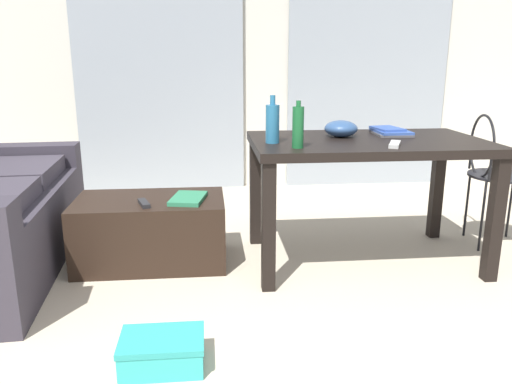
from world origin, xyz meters
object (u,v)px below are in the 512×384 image
book_stack (390,131)px  shoebox (162,351)px  craft_table (367,156)px  wire_chair (492,165)px  bottle_near (272,123)px  coffee_table (151,231)px  bottle_far (298,127)px  magazine (188,198)px  tv_remote_on_table (395,144)px  tv_remote_primary (144,203)px  bowl (341,129)px

book_stack → shoebox: 1.91m
craft_table → wire_chair: 0.93m
craft_table → bottle_near: bottle_near is taller
craft_table → coffee_table: bearing=176.0°
coffee_table → bottle_near: bottle_near is taller
craft_table → book_stack: (0.20, 0.17, 0.12)m
bottle_near → bottle_far: bearing=-57.4°
book_stack → magazine: size_ratio=1.04×
bottle_far → tv_remote_on_table: 0.54m
craft_table → bottle_far: bottle_far is taller
bottle_near → bottle_far: bottle_near is taller
bottle_far → book_stack: 0.78m
book_stack → magazine: (-1.25, -0.13, -0.36)m
tv_remote_primary → book_stack: bearing=-10.0°
tv_remote_on_table → craft_table: bearing=130.6°
wire_chair → bowl: (-1.03, -0.09, 0.26)m
bowl → book_stack: bowl is taller
coffee_table → wire_chair: wire_chair is taller
craft_table → tv_remote_on_table: (0.07, -0.25, 0.11)m
tv_remote_on_table → shoebox: size_ratio=0.54×
bottle_far → magazine: bottle_far is taller
coffee_table → book_stack: (1.48, 0.08, 0.57)m
bottle_far → coffee_table: bearing=157.6°
bowl → shoebox: size_ratio=0.59×
shoebox → bottle_near: bearing=59.0°
craft_table → tv_remote_primary: craft_table is taller
coffee_table → wire_chair: bearing=2.8°
wire_chair → shoebox: (-2.03, -1.21, -0.47)m
bowl → coffee_table: bearing=-179.1°
bottle_far → wire_chair: bearing=18.2°
wire_chair → tv_remote_on_table: wire_chair is taller
craft_table → book_stack: book_stack is taller
wire_chair → magazine: 1.96m
book_stack → tv_remote_primary: book_stack is taller
wire_chair → bottle_near: bottle_near is taller
craft_table → tv_remote_on_table: bearing=-74.3°
bottle_far → tv_remote_primary: 0.97m
tv_remote_primary → bottle_far: bearing=-32.1°
book_stack → tv_remote_primary: (-1.49, -0.21, -0.36)m
wire_chair → bowl: bearing=-175.1°
bottle_far → magazine: size_ratio=0.89×
bottle_far → bowl: 0.49m
bottle_far → book_stack: bearing=32.7°
coffee_table → bowl: bowl is taller
coffee_table → wire_chair: 2.21m
bottle_near → tv_remote_on_table: bottle_near is taller
bottle_far → book_stack: (0.65, 0.42, -0.09)m
bowl → tv_remote_on_table: 0.41m
bottle_near → coffee_table: bearing=166.9°
bottle_near → tv_remote_on_table: size_ratio=1.44×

